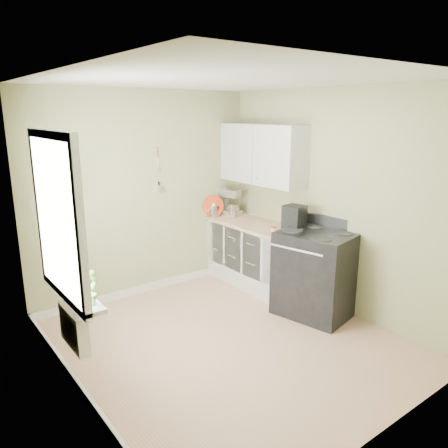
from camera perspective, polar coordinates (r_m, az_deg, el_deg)
floor at (r=4.89m, az=0.57°, el=-15.25°), size 3.20×3.60×0.02m
ceiling at (r=4.25m, az=0.67°, el=18.49°), size 3.20×3.60×0.02m
wall_back at (r=5.88m, az=-10.29°, el=3.82°), size 3.20×0.02×2.70m
wall_left at (r=3.65m, az=-19.80°, el=-3.31°), size 0.02×3.60×2.70m
wall_right at (r=5.49m, az=14.04°, el=2.88°), size 0.02×3.60×2.70m
base_cabinets at (r=6.17m, az=4.45°, el=-4.26°), size 0.60×1.60×0.87m
countertop at (r=6.03m, az=4.46°, el=-0.19°), size 0.64×1.60×0.04m
upper_cabinets at (r=6.03m, az=4.98°, el=9.07°), size 0.35×1.40×0.80m
window at (r=3.89m, az=-21.03°, el=0.69°), size 0.06×1.14×1.44m
window_sill at (r=4.11m, az=-19.21°, el=-8.28°), size 0.18×1.14×0.04m
radiator at (r=4.19m, az=-19.00°, el=-12.76°), size 0.12×0.50×0.35m
wall_utensils at (r=5.91m, az=-8.52°, el=6.06°), size 0.02×0.14×0.58m
stove at (r=5.42m, az=11.92°, el=-6.26°), size 0.90×0.98×1.16m
stand_mixer at (r=6.50m, az=0.71°, el=2.75°), size 0.30×0.39×0.43m
kettle at (r=6.40m, az=-1.41°, el=1.87°), size 0.21×0.12×0.21m
coffee_maker at (r=5.48m, az=9.14°, el=0.34°), size 0.26×0.27×0.38m
red_tray at (r=6.39m, az=-1.41°, el=2.36°), size 0.33×0.15×0.32m
jar at (r=5.58m, az=6.49°, el=-0.80°), size 0.07×0.07×0.08m
plant_a at (r=3.67m, az=-17.16°, el=-7.81°), size 0.20×0.17×0.32m
plant_b at (r=3.91m, az=-18.61°, el=-6.42°), size 0.17×0.20×0.34m
plant_c at (r=4.33m, az=-20.57°, el=-4.75°), size 0.23×0.23×0.31m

